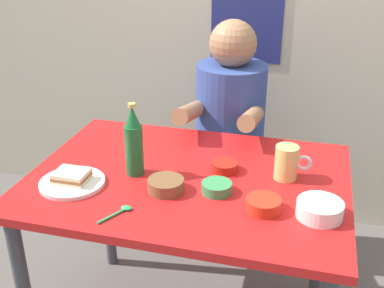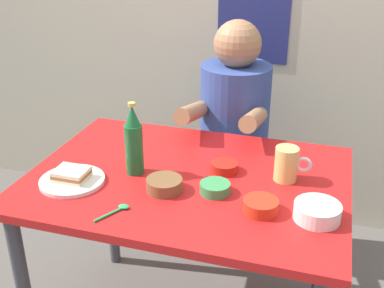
{
  "view_description": "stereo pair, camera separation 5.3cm",
  "coord_description": "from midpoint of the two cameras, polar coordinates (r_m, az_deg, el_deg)",
  "views": [
    {
      "loc": [
        0.39,
        -1.41,
        1.55
      ],
      "look_at": [
        0.0,
        0.05,
        0.84
      ],
      "focal_mm": 44.77,
      "sensor_mm": 36.0,
      "label": 1
    },
    {
      "loc": [
        0.44,
        -1.4,
        1.55
      ],
      "look_at": [
        0.0,
        0.05,
        0.84
      ],
      "focal_mm": 44.77,
      "sensor_mm": 36.0,
      "label": 2
    }
  ],
  "objects": [
    {
      "name": "person_seated",
      "position": [
        2.21,
        5.77,
        4.12
      ],
      "size": [
        0.33,
        0.56,
        0.72
      ],
      "color": "#33478C",
      "rests_on": "stool"
    },
    {
      "name": "sandwich",
      "position": [
        1.66,
        -13.29,
        -3.53
      ],
      "size": [
        0.11,
        0.09,
        0.04
      ],
      "color": "beige",
      "rests_on": "plate_orange"
    },
    {
      "name": "beer_bottle",
      "position": [
        1.65,
        -6.05,
        0.25
      ],
      "size": [
        0.06,
        0.06,
        0.26
      ],
      "color": "#19602D",
      "rests_on": "dining_table"
    },
    {
      "name": "dip_bowl_green",
      "position": [
        1.57,
        3.74,
        -5.2
      ],
      "size": [
        0.1,
        0.1,
        0.03
      ],
      "color": "#388C4C",
      "rests_on": "dining_table"
    },
    {
      "name": "condiment_bowl_brown",
      "position": [
        1.58,
        -2.35,
        -4.8
      ],
      "size": [
        0.12,
        0.12,
        0.04
      ],
      "color": "brown",
      "rests_on": "dining_table"
    },
    {
      "name": "sauce_bowl_chili",
      "position": [
        1.49,
        9.2,
        -7.22
      ],
      "size": [
        0.11,
        0.11,
        0.04
      ],
      "color": "red",
      "rests_on": "dining_table"
    },
    {
      "name": "beer_mug",
      "position": [
        1.66,
        12.14,
        -2.35
      ],
      "size": [
        0.13,
        0.08,
        0.12
      ],
      "color": "#D1BC66",
      "rests_on": "dining_table"
    },
    {
      "name": "plate_orange",
      "position": [
        1.67,
        -13.2,
        -4.28
      ],
      "size": [
        0.22,
        0.22,
        0.01
      ],
      "primitive_type": "cylinder",
      "color": "silver",
      "rests_on": "dining_table"
    },
    {
      "name": "dining_table",
      "position": [
        1.72,
        0.4,
        -6.53
      ],
      "size": [
        1.1,
        0.8,
        0.74
      ],
      "color": "red",
      "rests_on": "ground"
    },
    {
      "name": "stool",
      "position": [
        2.4,
        5.4,
        -5.15
      ],
      "size": [
        0.34,
        0.34,
        0.45
      ],
      "color": "#4C4C51",
      "rests_on": "ground"
    },
    {
      "name": "sambal_bowl_red",
      "position": [
        1.7,
        4.79,
        -2.7
      ],
      "size": [
        0.1,
        0.1,
        0.03
      ],
      "color": "#B21E14",
      "rests_on": "dining_table"
    },
    {
      "name": "spoon",
      "position": [
        1.49,
        -7.8,
        -7.77
      ],
      "size": [
        0.07,
        0.11,
        0.01
      ],
      "color": "#26A559",
      "rests_on": "dining_table"
    },
    {
      "name": "rice_bowl_white",
      "position": [
        1.49,
        15.7,
        -7.7
      ],
      "size": [
        0.14,
        0.14,
        0.05
      ],
      "color": "silver",
      "rests_on": "dining_table"
    }
  ]
}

